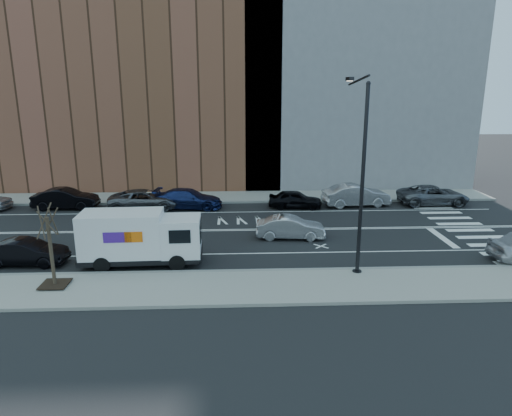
{
  "coord_description": "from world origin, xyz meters",
  "views": [
    {
      "loc": [
        1.21,
        -27.72,
        8.76
      ],
      "look_at": [
        2.43,
        0.13,
        1.4
      ],
      "focal_mm": 32.0,
      "sensor_mm": 36.0,
      "label": 1
    }
  ],
  "objects": [
    {
      "name": "curb_far",
      "position": [
        0.0,
        7.0,
        0.08
      ],
      "size": [
        44.0,
        0.25,
        0.17
      ],
      "primitive_type": "cube",
      "color": "gray",
      "rests_on": "ground"
    },
    {
      "name": "bldg_brick",
      "position": [
        -8.0,
        15.6,
        11.0
      ],
      "size": [
        26.0,
        10.0,
        22.0
      ],
      "primitive_type": "cube",
      "color": "brown",
      "rests_on": "ground"
    },
    {
      "name": "streetlight",
      "position": [
        7.0,
        -6.91,
        5.08
      ],
      "size": [
        0.44,
        4.02,
        9.34
      ],
      "color": "black",
      "rests_on": "ground"
    },
    {
      "name": "far_parked_f",
      "position": [
        10.31,
        5.74,
        0.83
      ],
      "size": [
        5.22,
        2.31,
        1.67
      ],
      "primitive_type": "imported",
      "rotation": [
        0.0,
        0.0,
        1.68
      ],
      "color": "#A2A1A6",
      "rests_on": "ground"
    },
    {
      "name": "driving_sedan",
      "position": [
        4.41,
        -1.75,
        0.67
      ],
      "size": [
        4.19,
        1.74,
        1.35
      ],
      "primitive_type": "imported",
      "rotation": [
        0.0,
        0.0,
        1.49
      ],
      "color": "#B2B2B7",
      "rests_on": "ground"
    },
    {
      "name": "road_markings",
      "position": [
        0.0,
        0.0,
        0.0
      ],
      "size": [
        40.0,
        8.6,
        0.01
      ],
      "primitive_type": null,
      "color": "white",
      "rests_on": "ground"
    },
    {
      "name": "ground",
      "position": [
        0.0,
        0.0,
        0.0
      ],
      "size": [
        120.0,
        120.0,
        0.0
      ],
      "primitive_type": "plane",
      "color": "black",
      "rests_on": "ground"
    },
    {
      "name": "street_tree",
      "position": [
        -7.0,
        -8.4,
        1.45
      ],
      "size": [
        1.2,
        1.2,
        3.75
      ],
      "color": "black",
      "rests_on": "ground"
    },
    {
      "name": "sidewalk_near",
      "position": [
        0.0,
        -8.8,
        0.07
      ],
      "size": [
        44.0,
        3.6,
        0.15
      ],
      "primitive_type": "cube",
      "color": "gray",
      "rests_on": "ground"
    },
    {
      "name": "crosswalk",
      "position": [
        16.0,
        0.0,
        0.0
      ],
      "size": [
        3.0,
        14.0,
        0.01
      ],
      "primitive_type": null,
      "color": "white",
      "rests_on": "ground"
    },
    {
      "name": "far_parked_e",
      "position": [
        5.6,
        5.31,
        0.68
      ],
      "size": [
        4.15,
        2.11,
        1.35
      ],
      "primitive_type": "imported",
      "rotation": [
        0.0,
        0.0,
        1.44
      ],
      "color": "black",
      "rests_on": "ground"
    },
    {
      "name": "far_parked_c",
      "position": [
        -5.6,
        5.47,
        0.73
      ],
      "size": [
        5.39,
        2.73,
        1.46
      ],
      "primitive_type": "imported",
      "rotation": [
        0.0,
        0.0,
        1.63
      ],
      "color": "#54565D",
      "rests_on": "ground"
    },
    {
      "name": "fedex_van",
      "position": [
        -3.69,
        -5.6,
        1.45
      ],
      "size": [
        6.14,
        2.33,
        2.77
      ],
      "rotation": [
        0.0,
        0.0,
        0.03
      ],
      "color": "black",
      "rests_on": "ground"
    },
    {
      "name": "far_parked_d",
      "position": [
        -2.4,
        5.6,
        0.73
      ],
      "size": [
        5.26,
        2.65,
        1.46
      ],
      "primitive_type": "imported",
      "rotation": [
        0.0,
        0.0,
        1.45
      ],
      "color": "navy",
      "rests_on": "ground"
    },
    {
      "name": "far_parked_b",
      "position": [
        -11.51,
        5.84,
        0.77
      ],
      "size": [
        4.7,
        1.67,
        1.54
      ],
      "primitive_type": "imported",
      "rotation": [
        0.0,
        0.0,
        1.58
      ],
      "color": "black",
      "rests_on": "ground"
    },
    {
      "name": "far_parked_g",
      "position": [
        16.41,
        5.95,
        0.74
      ],
      "size": [
        5.35,
        2.5,
        1.48
      ],
      "primitive_type": "imported",
      "rotation": [
        0.0,
        0.0,
        1.58
      ],
      "color": "#54575D",
      "rests_on": "ground"
    },
    {
      "name": "curb_near",
      "position": [
        0.0,
        -7.0,
        0.08
      ],
      "size": [
        44.0,
        0.25,
        0.17
      ],
      "primitive_type": "cube",
      "color": "gray",
      "rests_on": "ground"
    },
    {
      "name": "sidewalk_far",
      "position": [
        0.0,
        8.8,
        0.07
      ],
      "size": [
        44.0,
        3.6,
        0.15
      ],
      "primitive_type": "cube",
      "color": "gray",
      "rests_on": "ground"
    },
    {
      "name": "bldg_concrete",
      "position": [
        12.0,
        15.6,
        13.0
      ],
      "size": [
        20.0,
        10.0,
        26.0
      ],
      "primitive_type": "cube",
      "color": "slate",
      "rests_on": "ground"
    },
    {
      "name": "near_parked_rear_a",
      "position": [
        -9.53,
        -5.39,
        0.66
      ],
      "size": [
        4.08,
        1.55,
        1.33
      ],
      "primitive_type": "imported",
      "rotation": [
        0.0,
        0.0,
        1.54
      ],
      "color": "black",
      "rests_on": "ground"
    }
  ]
}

